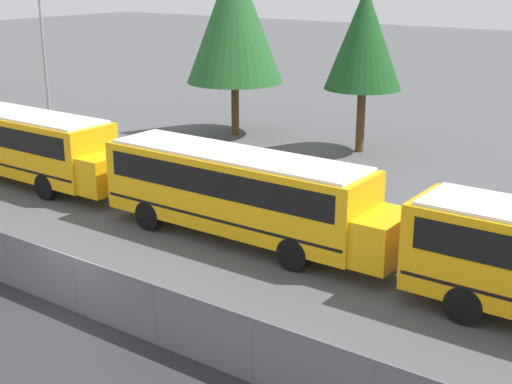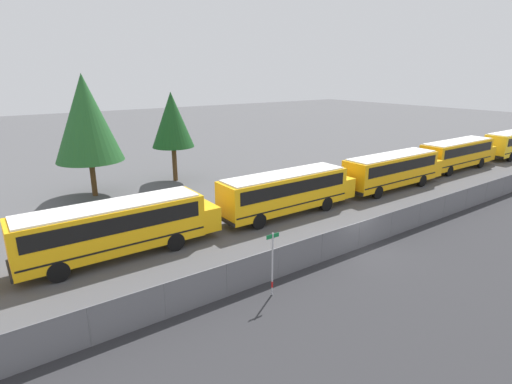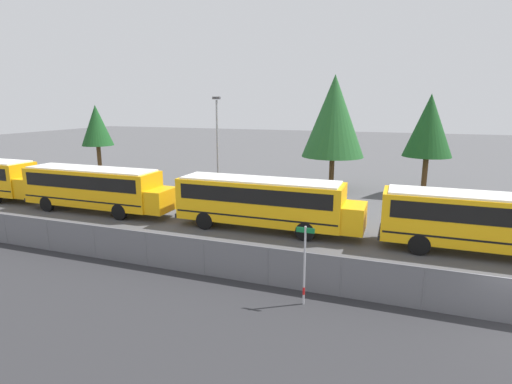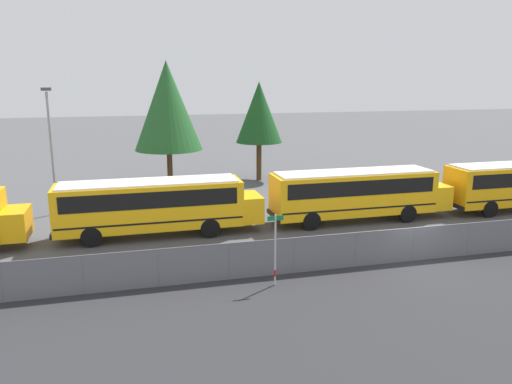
{
  "view_description": "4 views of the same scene",
  "coord_description": "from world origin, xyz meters",
  "px_view_note": "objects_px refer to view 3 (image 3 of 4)",
  "views": [
    {
      "loc": [
        14.59,
        -11.68,
        9.26
      ],
      "look_at": [
        1.07,
        7.1,
        1.92
      ],
      "focal_mm": 50.0,
      "sensor_mm": 36.0,
      "label": 1
    },
    {
      "loc": [
        -17.63,
        -14.19,
        10.07
      ],
      "look_at": [
        -2.71,
        6.69,
        2.37
      ],
      "focal_mm": 28.0,
      "sensor_mm": 36.0,
      "label": 2
    },
    {
      "loc": [
        -4.23,
        -15.02,
        7.58
      ],
      "look_at": [
        -12.35,
        7.34,
        2.32
      ],
      "focal_mm": 28.0,
      "sensor_mm": 36.0,
      "label": 3
    },
    {
      "loc": [
        -13.18,
        -20.28,
        8.74
      ],
      "look_at": [
        -5.86,
        7.8,
        2.05
      ],
      "focal_mm": 35.0,
      "sensor_mm": 36.0,
      "label": 4
    }
  ],
  "objects_px": {
    "school_bus_2": "(263,200)",
    "tree_2": "(334,116)",
    "school_bus_3": "(494,220)",
    "street_sign": "(305,264)",
    "light_pole": "(217,145)",
    "tree_0": "(429,126)",
    "school_bus_1": "(95,186)",
    "tree_1": "(97,126)"
  },
  "relations": [
    {
      "from": "school_bus_2",
      "to": "street_sign",
      "type": "xyz_separation_m",
      "value": [
        4.52,
        -8.32,
        -0.24
      ]
    },
    {
      "from": "tree_0",
      "to": "tree_1",
      "type": "distance_m",
      "value": 32.88
    },
    {
      "from": "tree_2",
      "to": "tree_1",
      "type": "bearing_deg",
      "value": -178.76
    },
    {
      "from": "school_bus_3",
      "to": "school_bus_1",
      "type": "bearing_deg",
      "value": -179.95
    },
    {
      "from": "light_pole",
      "to": "tree_2",
      "type": "xyz_separation_m",
      "value": [
        7.96,
        6.76,
        2.08
      ]
    },
    {
      "from": "street_sign",
      "to": "tree_0",
      "type": "height_order",
      "value": "tree_0"
    },
    {
      "from": "light_pole",
      "to": "tree_2",
      "type": "bearing_deg",
      "value": 40.34
    },
    {
      "from": "school_bus_3",
      "to": "tree_2",
      "type": "bearing_deg",
      "value": 128.03
    },
    {
      "from": "school_bus_1",
      "to": "tree_2",
      "type": "relative_size",
      "value": 1.14
    },
    {
      "from": "light_pole",
      "to": "tree_0",
      "type": "bearing_deg",
      "value": 25.24
    },
    {
      "from": "light_pole",
      "to": "street_sign",
      "type": "bearing_deg",
      "value": -54.28
    },
    {
      "from": "school_bus_3",
      "to": "tree_0",
      "type": "distance_m",
      "value": 14.56
    },
    {
      "from": "school_bus_2",
      "to": "school_bus_1",
      "type": "bearing_deg",
      "value": -179.42
    },
    {
      "from": "street_sign",
      "to": "light_pole",
      "type": "bearing_deg",
      "value": 125.72
    },
    {
      "from": "tree_1",
      "to": "school_bus_3",
      "type": "bearing_deg",
      "value": -19.59
    },
    {
      "from": "light_pole",
      "to": "tree_2",
      "type": "relative_size",
      "value": 0.81
    },
    {
      "from": "school_bus_1",
      "to": "street_sign",
      "type": "distance_m",
      "value": 18.97
    },
    {
      "from": "school_bus_3",
      "to": "tree_2",
      "type": "relative_size",
      "value": 1.14
    },
    {
      "from": "light_pole",
      "to": "tree_0",
      "type": "height_order",
      "value": "tree_0"
    },
    {
      "from": "street_sign",
      "to": "light_pole",
      "type": "xyz_separation_m",
      "value": [
        -10.51,
        14.61,
        2.79
      ]
    },
    {
      "from": "school_bus_3",
      "to": "tree_2",
      "type": "distance_m",
      "value": 17.34
    },
    {
      "from": "school_bus_3",
      "to": "street_sign",
      "type": "distance_m",
      "value": 11.29
    },
    {
      "from": "school_bus_1",
      "to": "tree_0",
      "type": "height_order",
      "value": "tree_0"
    },
    {
      "from": "tree_0",
      "to": "school_bus_3",
      "type": "bearing_deg",
      "value": -79.33
    },
    {
      "from": "school_bus_2",
      "to": "school_bus_3",
      "type": "xyz_separation_m",
      "value": [
        12.27,
        -0.11,
        0.0
      ]
    },
    {
      "from": "school_bus_2",
      "to": "light_pole",
      "type": "bearing_deg",
      "value": 133.55
    },
    {
      "from": "school_bus_1",
      "to": "tree_1",
      "type": "xyz_separation_m",
      "value": [
        -10.59,
        12.64,
        3.39
      ]
    },
    {
      "from": "school_bus_1",
      "to": "school_bus_3",
      "type": "xyz_separation_m",
      "value": [
        24.86,
        0.02,
        0.0
      ]
    },
    {
      "from": "tree_0",
      "to": "light_pole",
      "type": "bearing_deg",
      "value": -154.76
    },
    {
      "from": "tree_2",
      "to": "light_pole",
      "type": "bearing_deg",
      "value": -139.66
    },
    {
      "from": "school_bus_1",
      "to": "light_pole",
      "type": "xyz_separation_m",
      "value": [
        6.61,
        6.42,
        2.55
      ]
    },
    {
      "from": "tree_0",
      "to": "tree_2",
      "type": "xyz_separation_m",
      "value": [
        -7.7,
        -0.62,
        0.71
      ]
    },
    {
      "from": "school_bus_1",
      "to": "school_bus_2",
      "type": "relative_size",
      "value": 1.0
    },
    {
      "from": "street_sign",
      "to": "tree_0",
      "type": "xyz_separation_m",
      "value": [
        5.15,
        21.99,
        4.16
      ]
    },
    {
      "from": "school_bus_3",
      "to": "tree_0",
      "type": "relative_size",
      "value": 1.37
    },
    {
      "from": "school_bus_1",
      "to": "street_sign",
      "type": "relative_size",
      "value": 3.66
    },
    {
      "from": "school_bus_2",
      "to": "tree_0",
      "type": "relative_size",
      "value": 1.37
    },
    {
      "from": "street_sign",
      "to": "tree_2",
      "type": "relative_size",
      "value": 0.31
    },
    {
      "from": "school_bus_2",
      "to": "street_sign",
      "type": "height_order",
      "value": "school_bus_2"
    },
    {
      "from": "school_bus_2",
      "to": "street_sign",
      "type": "relative_size",
      "value": 3.66
    },
    {
      "from": "school_bus_2",
      "to": "tree_2",
      "type": "xyz_separation_m",
      "value": [
        1.98,
        13.06,
        4.63
      ]
    },
    {
      "from": "school_bus_3",
      "to": "tree_0",
      "type": "xyz_separation_m",
      "value": [
        -2.6,
        13.78,
        3.92
      ]
    }
  ]
}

